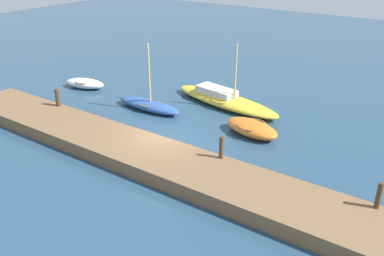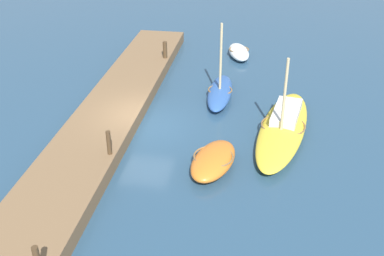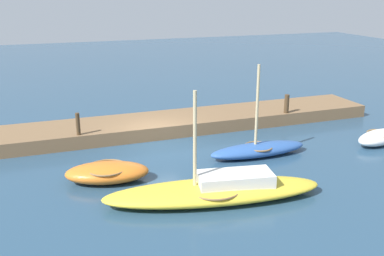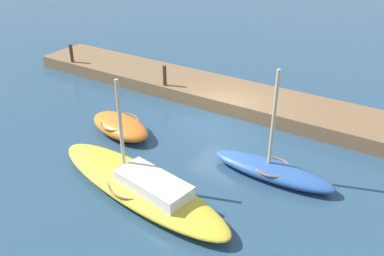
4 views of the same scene
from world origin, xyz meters
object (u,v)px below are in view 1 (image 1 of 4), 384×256
object	(u,v)px
dinghy_white	(85,83)
mooring_post_mid_east	(379,196)
mooring_post_mid_west	(221,147)
sailboat_yellow	(225,99)
mooring_post_west	(57,98)
rowboat_orange	(252,128)
rowboat_blue	(149,105)

from	to	relation	value
dinghy_white	mooring_post_mid_east	bearing A→B (deg)	-26.10
mooring_post_mid_west	dinghy_white	bearing A→B (deg)	162.49
sailboat_yellow	mooring_post_west	size ratio (longest dim) A/B	7.98
mooring_post_mid_east	rowboat_orange	bearing A→B (deg)	149.87
rowboat_orange	mooring_post_west	xyz separation A→B (m)	(-10.16, -4.06, 0.76)
sailboat_yellow	mooring_post_mid_east	size ratio (longest dim) A/B	7.63
dinghy_white	mooring_post_west	world-z (taller)	mooring_post_west
rowboat_blue	mooring_post_mid_east	size ratio (longest dim) A/B	4.34
rowboat_orange	dinghy_white	size ratio (longest dim) A/B	1.10
dinghy_white	mooring_post_mid_west	world-z (taller)	mooring_post_mid_west
rowboat_blue	mooring_post_mid_west	distance (m)	8.08
mooring_post_west	mooring_post_mid_west	distance (m)	10.74
dinghy_white	mooring_post_west	xyz separation A→B (m)	(2.51, -4.18, 0.80)
rowboat_orange	rowboat_blue	xyz separation A→B (m)	(-6.59, -0.42, -0.05)
mooring_post_west	mooring_post_mid_east	distance (m)	17.15
mooring_post_west	mooring_post_mid_east	world-z (taller)	mooring_post_mid_east
mooring_post_mid_west	mooring_post_mid_east	world-z (taller)	mooring_post_mid_east
mooring_post_west	rowboat_blue	bearing A→B (deg)	45.50
sailboat_yellow	mooring_post_mid_east	xyz separation A→B (m)	(10.25, -6.84, 0.78)
dinghy_white	mooring_post_mid_east	distance (m)	20.12
rowboat_blue	rowboat_orange	bearing A→B (deg)	3.79
sailboat_yellow	rowboat_blue	size ratio (longest dim) A/B	1.76
dinghy_white	sailboat_yellow	bearing A→B (deg)	1.66
rowboat_orange	sailboat_yellow	bearing A→B (deg)	151.90
dinghy_white	sailboat_yellow	distance (m)	9.78
rowboat_orange	mooring_post_mid_east	world-z (taller)	mooring_post_mid_east
mooring_post_mid_west	mooring_post_mid_east	distance (m)	6.41
dinghy_white	mooring_post_mid_east	xyz separation A→B (m)	(19.66, -4.18, 0.82)
dinghy_white	mooring_post_mid_east	world-z (taller)	mooring_post_mid_east
rowboat_orange	mooring_post_west	bearing A→B (deg)	-145.84
dinghy_white	mooring_post_mid_west	size ratio (longest dim) A/B	3.01
sailboat_yellow	mooring_post_mid_west	distance (m)	7.88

